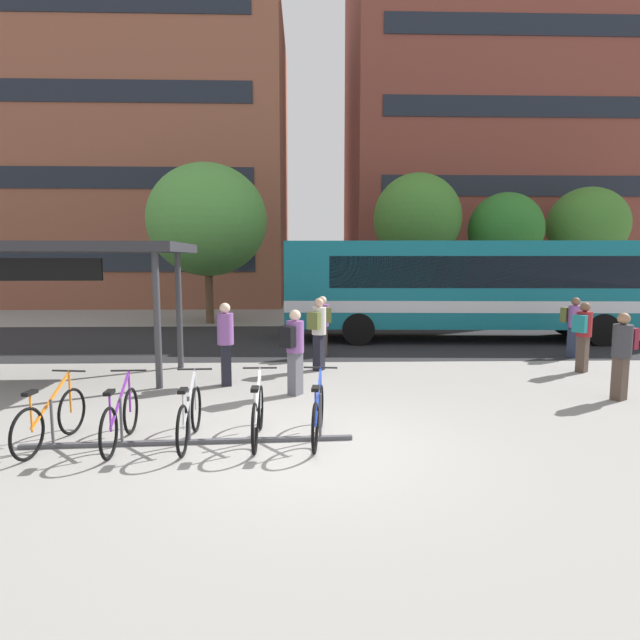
{
  "coord_description": "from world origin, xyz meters",
  "views": [
    {
      "loc": [
        -0.03,
        -7.02,
        2.64
      ],
      "look_at": [
        0.3,
        4.37,
        1.29
      ],
      "focal_mm": 28.78,
      "sensor_mm": 36.0,
      "label": 1
    }
  ],
  "objects_px": {
    "parked_bicycle_purple_1": "(120,419)",
    "street_tree_0": "(417,219)",
    "commuter_grey_pack_3": "(225,338)",
    "commuter_olive_pack_0": "(318,329)",
    "street_tree_3": "(587,225)",
    "commuter_black_pack_4": "(294,346)",
    "street_tree_1": "(506,230)",
    "parked_bicycle_white_3": "(258,415)",
    "parked_bicycle_orange_0": "(51,420)",
    "parked_bicycle_silver_2": "(190,417)",
    "city_bus": "(469,286)",
    "commuter_maroon_pack_2": "(623,350)",
    "parked_bicycle_blue_4": "(318,415)",
    "commuter_olive_pack_5": "(573,323)",
    "commuter_teal_pack_1": "(583,332)",
    "commuter_olive_pack_6": "(323,322)",
    "transit_shelter": "(37,252)",
    "street_tree_2": "(207,220)"
  },
  "relations": [
    {
      "from": "parked_bicycle_purple_1",
      "to": "street_tree_0",
      "type": "height_order",
      "value": "street_tree_0"
    },
    {
      "from": "commuter_grey_pack_3",
      "to": "street_tree_0",
      "type": "distance_m",
      "value": 15.49
    },
    {
      "from": "commuter_olive_pack_0",
      "to": "street_tree_3",
      "type": "relative_size",
      "value": 0.28
    },
    {
      "from": "commuter_black_pack_4",
      "to": "commuter_grey_pack_3",
      "type": "bearing_deg",
      "value": 93.06
    },
    {
      "from": "street_tree_1",
      "to": "parked_bicycle_white_3",
      "type": "bearing_deg",
      "value": -120.89
    },
    {
      "from": "parked_bicycle_orange_0",
      "to": "parked_bicycle_silver_2",
      "type": "xyz_separation_m",
      "value": [
        1.93,
        0.06,
        0.0
      ]
    },
    {
      "from": "city_bus",
      "to": "commuter_maroon_pack_2",
      "type": "bearing_deg",
      "value": 97.48
    },
    {
      "from": "parked_bicycle_white_3",
      "to": "street_tree_3",
      "type": "bearing_deg",
      "value": -39.66
    },
    {
      "from": "city_bus",
      "to": "parked_bicycle_blue_4",
      "type": "distance_m",
      "value": 10.77
    },
    {
      "from": "commuter_grey_pack_3",
      "to": "commuter_olive_pack_5",
      "type": "relative_size",
      "value": 1.07
    },
    {
      "from": "commuter_olive_pack_0",
      "to": "commuter_grey_pack_3",
      "type": "relative_size",
      "value": 0.99
    },
    {
      "from": "commuter_teal_pack_1",
      "to": "street_tree_3",
      "type": "height_order",
      "value": "street_tree_3"
    },
    {
      "from": "commuter_black_pack_4",
      "to": "commuter_olive_pack_6",
      "type": "xyz_separation_m",
      "value": [
        0.69,
        3.96,
        -0.01
      ]
    },
    {
      "from": "parked_bicycle_silver_2",
      "to": "street_tree_0",
      "type": "xyz_separation_m",
      "value": [
        6.88,
        16.87,
        4.14
      ]
    },
    {
      "from": "transit_shelter",
      "to": "street_tree_0",
      "type": "relative_size",
      "value": 0.96
    },
    {
      "from": "parked_bicycle_purple_1",
      "to": "commuter_teal_pack_1",
      "type": "height_order",
      "value": "commuter_teal_pack_1"
    },
    {
      "from": "commuter_teal_pack_1",
      "to": "commuter_olive_pack_6",
      "type": "bearing_deg",
      "value": 120.66
    },
    {
      "from": "commuter_teal_pack_1",
      "to": "city_bus",
      "type": "bearing_deg",
      "value": 62.79
    },
    {
      "from": "parked_bicycle_orange_0",
      "to": "commuter_grey_pack_3",
      "type": "distance_m",
      "value": 4.06
    },
    {
      "from": "parked_bicycle_white_3",
      "to": "street_tree_2",
      "type": "relative_size",
      "value": 0.27
    },
    {
      "from": "transit_shelter",
      "to": "commuter_grey_pack_3",
      "type": "height_order",
      "value": "transit_shelter"
    },
    {
      "from": "city_bus",
      "to": "commuter_black_pack_4",
      "type": "height_order",
      "value": "city_bus"
    },
    {
      "from": "parked_bicycle_silver_2",
      "to": "commuter_olive_pack_6",
      "type": "relative_size",
      "value": 1.04
    },
    {
      "from": "commuter_grey_pack_3",
      "to": "commuter_teal_pack_1",
      "type": "bearing_deg",
      "value": 84.44
    },
    {
      "from": "street_tree_2",
      "to": "commuter_olive_pack_0",
      "type": "bearing_deg",
      "value": -65.22
    },
    {
      "from": "city_bus",
      "to": "street_tree_0",
      "type": "bearing_deg",
      "value": -86.22
    },
    {
      "from": "commuter_olive_pack_0",
      "to": "commuter_olive_pack_5",
      "type": "bearing_deg",
      "value": -49.03
    },
    {
      "from": "parked_bicycle_orange_0",
      "to": "street_tree_3",
      "type": "xyz_separation_m",
      "value": [
        17.58,
        18.2,
        3.95
      ]
    },
    {
      "from": "street_tree_0",
      "to": "parked_bicycle_blue_4",
      "type": "bearing_deg",
      "value": -106.68
    },
    {
      "from": "parked_bicycle_silver_2",
      "to": "commuter_olive_pack_6",
      "type": "distance_m",
      "value": 6.91
    },
    {
      "from": "commuter_olive_pack_6",
      "to": "street_tree_1",
      "type": "bearing_deg",
      "value": -55.98
    },
    {
      "from": "parked_bicycle_white_3",
      "to": "commuter_grey_pack_3",
      "type": "height_order",
      "value": "commuter_grey_pack_3"
    },
    {
      "from": "commuter_olive_pack_5",
      "to": "parked_bicycle_white_3",
      "type": "bearing_deg",
      "value": -80.35
    },
    {
      "from": "transit_shelter",
      "to": "commuter_olive_pack_0",
      "type": "bearing_deg",
      "value": 5.11
    },
    {
      "from": "commuter_maroon_pack_2",
      "to": "commuter_grey_pack_3",
      "type": "relative_size",
      "value": 0.95
    },
    {
      "from": "parked_bicycle_blue_4",
      "to": "parked_bicycle_white_3",
      "type": "bearing_deg",
      "value": 96.17
    },
    {
      "from": "commuter_black_pack_4",
      "to": "commuter_olive_pack_5",
      "type": "distance_m",
      "value": 8.33
    },
    {
      "from": "commuter_maroon_pack_2",
      "to": "commuter_olive_pack_6",
      "type": "distance_m",
      "value": 7.05
    },
    {
      "from": "parked_bicycle_silver_2",
      "to": "commuter_grey_pack_3",
      "type": "xyz_separation_m",
      "value": [
        -0.01,
        3.45,
        0.62
      ]
    },
    {
      "from": "parked_bicycle_purple_1",
      "to": "commuter_olive_pack_6",
      "type": "xyz_separation_m",
      "value": [
        3.1,
        6.61,
        0.57
      ]
    },
    {
      "from": "parked_bicycle_blue_4",
      "to": "commuter_black_pack_4",
      "type": "height_order",
      "value": "commuter_black_pack_4"
    },
    {
      "from": "street_tree_2",
      "to": "commuter_olive_pack_5",
      "type": "bearing_deg",
      "value": -34.71
    },
    {
      "from": "commuter_olive_pack_5",
      "to": "street_tree_2",
      "type": "distance_m",
      "value": 14.01
    },
    {
      "from": "commuter_olive_pack_6",
      "to": "street_tree_0",
      "type": "xyz_separation_m",
      "value": [
        4.74,
        10.32,
        3.57
      ]
    },
    {
      "from": "city_bus",
      "to": "commuter_olive_pack_6",
      "type": "xyz_separation_m",
      "value": [
        -4.87,
        -2.87,
        -0.82
      ]
    },
    {
      "from": "city_bus",
      "to": "transit_shelter",
      "type": "relative_size",
      "value": 1.91
    },
    {
      "from": "transit_shelter",
      "to": "commuter_olive_pack_5",
      "type": "distance_m",
      "value": 13.32
    },
    {
      "from": "parked_bicycle_white_3",
      "to": "transit_shelter",
      "type": "xyz_separation_m",
      "value": [
        -5.08,
        4.05,
        2.41
      ]
    },
    {
      "from": "commuter_maroon_pack_2",
      "to": "commuter_olive_pack_5",
      "type": "bearing_deg",
      "value": -139.8
    },
    {
      "from": "parked_bicycle_white_3",
      "to": "commuter_maroon_pack_2",
      "type": "distance_m",
      "value": 6.96
    }
  ]
}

